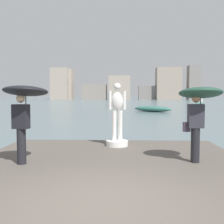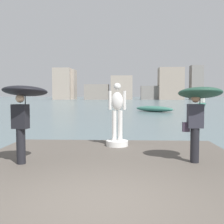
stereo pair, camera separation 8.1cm
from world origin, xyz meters
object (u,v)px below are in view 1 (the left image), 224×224
at_px(statue_white_figure, 117,123).
at_px(boat_far, 199,103).
at_px(onlooker_right, 199,102).
at_px(onlooker_left, 24,101).
at_px(boat_mid, 152,109).

bearing_deg(statue_white_figure, boat_far, 71.56).
height_order(onlooker_right, boat_far, onlooker_right).
xyz_separation_m(onlooker_left, boat_far, (16.60, 45.63, -1.46)).
height_order(statue_white_figure, onlooker_left, statue_white_figure).
relative_size(statue_white_figure, onlooker_right, 1.07).
bearing_deg(onlooker_right, onlooker_left, -175.33).
distance_m(statue_white_figure, onlooker_left, 3.44).
relative_size(boat_mid, boat_far, 0.94).
height_order(onlooker_left, onlooker_right, onlooker_left).
bearing_deg(boat_far, statue_white_figure, -108.44).
height_order(onlooker_right, boat_mid, onlooker_right).
distance_m(onlooker_left, onlooker_right, 4.35).
bearing_deg(boat_far, onlooker_right, -105.16).
bearing_deg(onlooker_right, statue_white_figure, 134.47).
distance_m(onlooker_right, boat_mid, 27.24).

